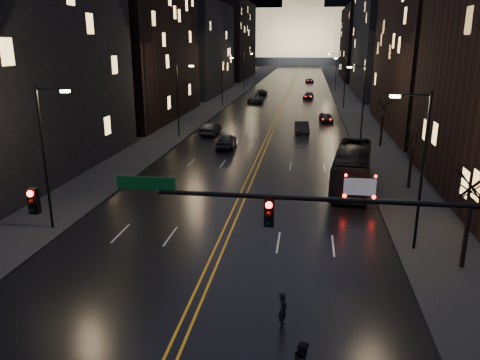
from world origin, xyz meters
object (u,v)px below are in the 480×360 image
at_px(traffic_signal, 337,230).
at_px(pedestrian_a, 283,310).
at_px(oncoming_car_a, 226,140).
at_px(oncoming_car_b, 211,128).
at_px(receding_car_a, 302,128).
at_px(bus, 352,168).

height_order(traffic_signal, pedestrian_a, traffic_signal).
bearing_deg(oncoming_car_a, pedestrian_a, 101.22).
distance_m(oncoming_car_a, pedestrian_a, 34.64).
height_order(oncoming_car_b, receding_car_a, oncoming_car_b).
bearing_deg(receding_car_a, traffic_signal, -93.33).
relative_size(bus, receding_car_a, 2.43).
xyz_separation_m(oncoming_car_a, pedestrian_a, (8.25, -33.65, -0.07)).
distance_m(bus, pedestrian_a, 21.12).
bearing_deg(traffic_signal, receding_car_a, 92.36).
bearing_deg(pedestrian_a, bus, -8.87).
xyz_separation_m(traffic_signal, oncoming_car_b, (-13.40, 42.37, -4.27)).
bearing_deg(oncoming_car_b, traffic_signal, 108.65).
bearing_deg(traffic_signal, oncoming_car_a, 106.05).
bearing_deg(traffic_signal, pedestrian_a, 140.22).
height_order(oncoming_car_a, receding_car_a, oncoming_car_a).
height_order(traffic_signal, bus, traffic_signal).
relative_size(traffic_signal, pedestrian_a, 11.20).
relative_size(traffic_signal, oncoming_car_b, 3.42).
distance_m(traffic_signal, bus, 22.61).
height_order(bus, pedestrian_a, bus).
xyz_separation_m(traffic_signal, oncoming_car_a, (-10.13, 35.21, -4.26)).
distance_m(bus, oncoming_car_a, 18.21).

